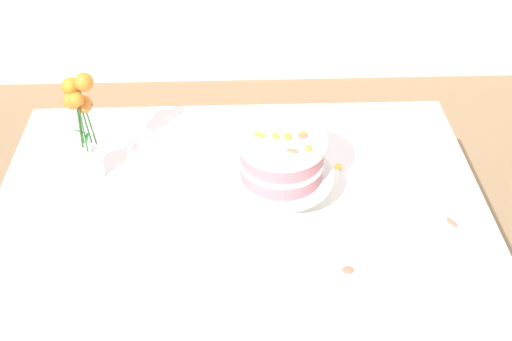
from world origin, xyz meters
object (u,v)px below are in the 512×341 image
dining_table (240,232)px  flower_vase (85,131)px  layer_cake (282,156)px  cake_stand (281,178)px

dining_table → flower_vase: 0.53m
layer_cake → flower_vase: bearing=166.7°
dining_table → layer_cake: 0.28m
dining_table → flower_vase: bearing=159.1°
dining_table → flower_vase: size_ratio=4.02×
cake_stand → layer_cake: (0.00, 0.00, 0.08)m
cake_stand → flower_vase: (-0.55, 0.13, 0.08)m
layer_cake → flower_vase: (-0.55, 0.13, 0.00)m
dining_table → layer_cake: size_ratio=5.92×
dining_table → cake_stand: 0.21m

